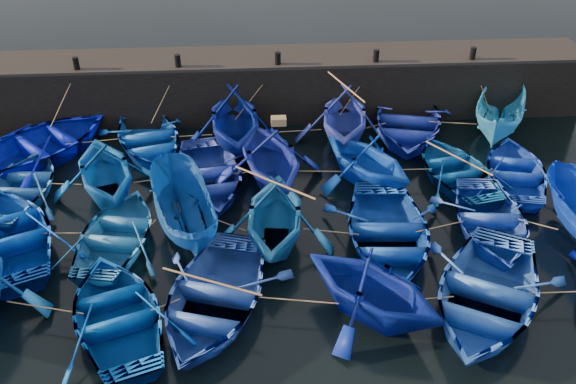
{
  "coord_description": "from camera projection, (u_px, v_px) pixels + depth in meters",
  "views": [
    {
      "loc": [
        -1.16,
        -14.71,
        12.92
      ],
      "look_at": [
        0.0,
        3.2,
        0.7
      ],
      "focal_mm": 40.0,
      "sensor_mm": 36.0,
      "label": 1
    }
  ],
  "objects": [
    {
      "name": "bollard_2",
      "position": [
        278.0,
        58.0,
        25.77
      ],
      "size": [
        0.24,
        0.24,
        0.5
      ],
      "primitive_type": "cylinder",
      "color": "black",
      "rests_on": "quay_top"
    },
    {
      "name": "boat_13",
      "position": [
        9.0,
        234.0,
        20.02
      ],
      "size": [
        5.8,
        6.58,
        1.13
      ],
      "primitive_type": "imported",
      "rotation": [
        0.0,
        0.0,
        3.56
      ],
      "color": "#0033A3",
      "rests_on": "ground"
    },
    {
      "name": "boat_9",
      "position": [
        270.0,
        155.0,
        22.66
      ],
      "size": [
        5.0,
        5.48,
        2.47
      ],
      "primitive_type": "imported",
      "rotation": [
        0.0,
        0.0,
        3.37
      ],
      "color": "navy",
      "rests_on": "ground"
    },
    {
      "name": "bollard_4",
      "position": [
        473.0,
        53.0,
        26.2
      ],
      "size": [
        0.24,
        0.24,
        0.5
      ],
      "primitive_type": "cylinder",
      "color": "black",
      "rests_on": "quay_top"
    },
    {
      "name": "boat_4",
      "position": [
        408.0,
        122.0,
        26.14
      ],
      "size": [
        5.23,
        6.42,
        1.17
      ],
      "primitive_type": "imported",
      "rotation": [
        0.0,
        0.0,
        -0.23
      ],
      "color": "navy",
      "rests_on": "ground"
    },
    {
      "name": "boat_10",
      "position": [
        367.0,
        158.0,
        22.82
      ],
      "size": [
        5.22,
        5.35,
        2.14
      ],
      "primitive_type": "imported",
      "rotation": [
        0.0,
        0.0,
        3.76
      ],
      "color": "#083EC7",
      "rests_on": "ground"
    },
    {
      "name": "boat_2",
      "position": [
        234.0,
        118.0,
        24.95
      ],
      "size": [
        4.47,
        5.09,
        2.54
      ],
      "primitive_type": "imported",
      "rotation": [
        0.0,
        0.0,
        0.07
      ],
      "color": "navy",
      "rests_on": "ground"
    },
    {
      "name": "boat_14",
      "position": [
        118.0,
        234.0,
        20.18
      ],
      "size": [
        4.0,
        5.06,
        0.95
      ],
      "primitive_type": "imported",
      "rotation": [
        0.0,
        0.0,
        2.97
      ],
      "color": "#236AB0",
      "rests_on": "ground"
    },
    {
      "name": "bollard_0",
      "position": [
        76.0,
        63.0,
        25.35
      ],
      "size": [
        0.24,
        0.24,
        0.5
      ],
      "primitive_type": "cylinder",
      "color": "black",
      "rests_on": "quay_top"
    },
    {
      "name": "quay_top",
      "position": [
        277.0,
        57.0,
        26.69
      ],
      "size": [
        26.0,
        2.5,
        0.12
      ],
      "primitive_type": "cube",
      "color": "black",
      "rests_on": "quay_wall"
    },
    {
      "name": "boat_6",
      "position": [
        21.0,
        186.0,
        22.41
      ],
      "size": [
        3.88,
        5.07,
        0.98
      ],
      "primitive_type": "imported",
      "rotation": [
        0.0,
        0.0,
        3.03
      ],
      "color": "#1D5496",
      "rests_on": "ground"
    },
    {
      "name": "boat_24",
      "position": [
        486.0,
        294.0,
        17.75
      ],
      "size": [
        6.38,
        7.03,
        1.19
      ],
      "primitive_type": "imported",
      "rotation": [
        0.0,
        0.0,
        -0.5
      ],
      "color": "blue",
      "rests_on": "ground"
    },
    {
      "name": "boat_0",
      "position": [
        41.0,
        144.0,
        24.61
      ],
      "size": [
        7.06,
        7.03,
        1.2
      ],
      "primitive_type": "imported",
      "rotation": [
        0.0,
        0.0,
        2.34
      ],
      "color": "#000CA0",
      "rests_on": "ground"
    },
    {
      "name": "boat_5",
      "position": [
        500.0,
        114.0,
        25.85
      ],
      "size": [
        3.82,
        5.3,
        1.92
      ],
      "primitive_type": "imported",
      "rotation": [
        0.0,
        0.0,
        -0.44
      ],
      "color": "#2981CE",
      "rests_on": "ground"
    },
    {
      "name": "boat_7",
      "position": [
        105.0,
        169.0,
        22.07
      ],
      "size": [
        5.0,
        5.38,
        2.32
      ],
      "primitive_type": "imported",
      "rotation": [
        0.0,
        0.0,
        3.46
      ],
      "color": "#0C53A4",
      "rests_on": "ground"
    },
    {
      "name": "mooring_ropes",
      "position": [
        283.0,
        162.0,
        22.98
      ],
      "size": [
        18.18,
        11.62,
        2.1
      ],
      "color": "tan",
      "rests_on": "ground"
    },
    {
      "name": "boat_21",
      "position": [
        118.0,
        313.0,
        17.26
      ],
      "size": [
        4.96,
        5.79,
        1.02
      ],
      "primitive_type": "imported",
      "rotation": [
        0.0,
        0.0,
        3.49
      ],
      "color": "navy",
      "rests_on": "ground"
    },
    {
      "name": "boat_1",
      "position": [
        148.0,
        138.0,
        25.14
      ],
      "size": [
        4.84,
        5.81,
        1.04
      ],
      "primitive_type": "imported",
      "rotation": [
        0.0,
        0.0,
        0.29
      ],
      "color": "blue",
      "rests_on": "ground"
    },
    {
      "name": "boat_23",
      "position": [
        373.0,
        287.0,
        17.23
      ],
      "size": [
        5.62,
        5.58,
        2.24
      ],
      "primitive_type": "imported",
      "rotation": [
        0.0,
        0.0,
        0.82
      ],
      "color": "navy",
      "rests_on": "ground"
    },
    {
      "name": "boat_15",
      "position": [
        183.0,
        210.0,
        20.49
      ],
      "size": [
        3.01,
        5.08,
        1.85
      ],
      "primitive_type": "imported",
      "rotation": [
        0.0,
        0.0,
        3.41
      ],
      "color": "navy",
      "rests_on": "ground"
    },
    {
      "name": "loose_oars",
      "position": [
        333.0,
        168.0,
        21.06
      ],
      "size": [
        10.88,
        11.48,
        1.47
      ],
      "color": "#99724C",
      "rests_on": "ground"
    },
    {
      "name": "boat_3",
      "position": [
        344.0,
        115.0,
        25.35
      ],
      "size": [
        4.48,
        5.01,
        2.37
      ],
      "primitive_type": "imported",
      "rotation": [
        0.0,
        0.0,
        -0.14
      ],
      "color": "#2E3FB4",
      "rests_on": "ground"
    },
    {
      "name": "boat_11",
      "position": [
        456.0,
        170.0,
        23.29
      ],
      "size": [
        4.22,
        5.22,
        0.96
      ],
      "primitive_type": "imported",
      "rotation": [
        0.0,
        0.0,
        3.36
      ],
      "color": "navy",
      "rests_on": "ground"
    },
    {
      "name": "boat_16",
      "position": [
        275.0,
        214.0,
        19.88
      ],
      "size": [
        4.25,
        4.79,
        2.32
      ],
      "primitive_type": "imported",
      "rotation": [
        0.0,
        0.0,
        -0.1
      ],
      "color": "#135A96",
      "rests_on": "ground"
    },
    {
      "name": "boat_22",
      "position": [
        213.0,
        297.0,
        17.69
      ],
      "size": [
        5.23,
        6.27,
        1.12
      ],
      "primitive_type": "imported",
      "rotation": [
        0.0,
        0.0,
        -0.29
      ],
      "color": "#22459B",
      "rests_on": "ground"
    },
    {
      "name": "bollard_3",
      "position": [
        376.0,
        56.0,
        25.98
      ],
      "size": [
        0.24,
        0.24,
        0.5
      ],
      "primitive_type": "cylinder",
      "color": "black",
      "rests_on": "quay_top"
    },
    {
      "name": "wooden_crate",
      "position": [
        279.0,
        121.0,
        21.91
      ],
      "size": [
        0.52,
        0.35,
        0.27
      ],
      "primitive_type": "cube",
      "color": "olive",
      "rests_on": "boat_9"
    },
    {
      "name": "boat_8",
      "position": [
        208.0,
        175.0,
        22.92
      ],
      "size": [
        4.4,
        5.57,
        1.04
      ],
      "primitive_type": "imported",
      "rotation": [
        0.0,
        0.0,
        0.17
      ],
      "color": "navy",
      "rests_on": "ground"
    },
    {
      "name": "boat_17",
      "position": [
        387.0,
        233.0,
        20.07
      ],
      "size": [
        4.26,
        5.72,
        1.14
      ],
      "primitive_type": "imported",
      "rotation": [
        0.0,
        0.0,
        -0.06
      ],
      "color": "#0C3996",
      "rests_on": "ground"
    },
    {
      "name": "ground",
      "position": [
        295.0,
        270.0,
        19.47
      ],
      "size": [
        120.0,
        120.0,
        0.0
      ],
      "primitive_type": "plane",
      "color": "black",
      "rests_on": "ground"
    },
    {
      "name": "boat_12",
      "position": [
        517.0,
        170.0,
        23.28
      ],
      "size": [
        4.1,
        5.08,
        0.93
      ],
      "primitive_type": "imported",
      "rotation": [
        0.0,
        0.0,
        2.93
      ],
      "color": "blue",
      "rests_on": "ground"
    },
    {
      "name": "boat_18",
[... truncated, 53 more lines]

